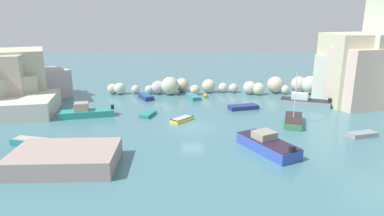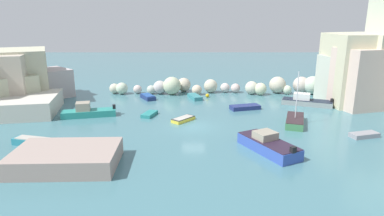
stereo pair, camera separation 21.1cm
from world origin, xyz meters
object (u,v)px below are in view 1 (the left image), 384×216
Objects in this scene: moored_boat_7 at (362,134)px; moored_boat_6 at (148,114)px; moored_boat_0 at (86,112)px; moored_boat_5 at (243,107)px; channel_buoy at (206,95)px; moored_boat_1 at (293,120)px; moored_boat_9 at (146,97)px; stone_dock at (66,158)px; moored_boat_10 at (182,119)px; moored_boat_4 at (33,142)px; moored_boat_2 at (304,101)px; moored_boat_8 at (193,97)px; moored_boat_3 at (267,144)px.

moored_boat_6 is at bearing 145.57° from moored_boat_7.
moored_boat_7 is (29.63, -7.19, -0.35)m from moored_boat_0.
moored_boat_6 is (-12.03, -2.97, -0.07)m from moored_boat_5.
channel_buoy is 0.09× the size of moored_boat_1.
moored_boat_0 is 1.94× the size of moored_boat_9.
moored_boat_7 is at bearing 13.82° from stone_dock.
moored_boat_6 is 4.66m from moored_boat_10.
moored_boat_7 is at bearing -49.04° from channel_buoy.
channel_buoy is at bearing 108.63° from moored_boat_5.
moored_boat_0 is 30.49m from moored_boat_7.
moored_boat_4 reaches higher than moored_boat_6.
moored_boat_5 is 14.61m from moored_boat_7.
moored_boat_4 is 1.06× the size of moored_boat_5.
moored_boat_5 is at bearing -55.59° from channel_buoy.
moored_boat_7 is 1.02× the size of moored_boat_10.
moored_boat_10 is (4.15, -2.11, 0.03)m from moored_boat_6.
moored_boat_1 is 0.87× the size of moored_boat_2.
moored_boat_1 is 7.78m from moored_boat_5.
channel_buoy is 2.09m from moored_boat_8.
stone_dock reaches higher than moored_boat_5.
moored_boat_1 is at bearing -59.27° from moored_boat_3.
moored_boat_6 is at bearing 178.07° from moored_boat_5.
moored_boat_6 is (-16.60, 3.32, -0.22)m from moored_boat_1.
stone_dock is 1.24× the size of moored_boat_0.
moored_boat_8 is at bearing -119.44° from moored_boat_1.
stone_dock is 26.77m from channel_buoy.
channel_buoy is 0.20× the size of moored_boat_6.
moored_boat_0 is 1.50× the size of moored_boat_4.
moored_boat_7 is 28.54m from moored_boat_9.
moored_boat_2 is at bearing 172.70° from moored_boat_1.
moored_boat_10 is (-12.45, 1.21, -0.19)m from moored_boat_1.
moored_boat_8 is (-16.71, 16.16, 0.04)m from moored_boat_7.
moored_boat_5 is at bearing 28.60° from moored_boat_8.
moored_boat_1 reaches higher than moored_boat_7.
moored_boat_0 reaches higher than moored_boat_2.
moored_boat_7 reaches higher than moored_boat_6.
moored_boat_7 is at bearing 114.22° from moored_boat_10.
channel_buoy is at bearing 96.98° from moored_boat_8.
moored_boat_10 is (-7.75, 8.92, -0.39)m from moored_boat_3.
moored_boat_1 is 9.03m from moored_boat_3.
moored_boat_9 is at bearing -112.58° from moored_boat_10.
moored_boat_10 is at bearing 53.16° from stone_dock.
stone_dock is 15.01m from moored_boat_10.
stone_dock is 14.09m from moored_boat_0.
moored_boat_8 is (-11.03, 12.04, -0.15)m from moored_boat_1.
moored_boat_1 is 7.03m from moored_boat_7.
channel_buoy is 0.08× the size of moored_boat_2.
stone_dock is 27.95m from moored_boat_7.
moored_boat_4 is (-2.15, -9.34, -0.24)m from moored_boat_0.
moored_boat_2 is 1.03× the size of moored_boat_3.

